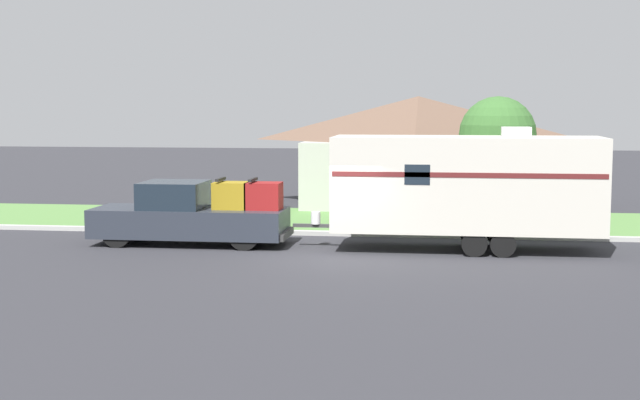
% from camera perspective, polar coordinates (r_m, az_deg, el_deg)
% --- Properties ---
extents(ground_plane, '(120.00, 120.00, 0.00)m').
position_cam_1_polar(ground_plane, '(24.91, 0.94, -3.56)').
color(ground_plane, '#2D2D33').
extents(curb_strip, '(80.00, 0.30, 0.14)m').
position_cam_1_polar(curb_strip, '(28.58, 1.83, -2.17)').
color(curb_strip, '#ADADA8').
rests_on(curb_strip, ground_plane).
extents(lawn_strip, '(80.00, 7.00, 0.03)m').
position_cam_1_polar(lawn_strip, '(32.18, 2.49, -1.33)').
color(lawn_strip, '#568442').
rests_on(lawn_strip, ground_plane).
extents(house_across_street, '(9.82, 7.59, 4.54)m').
position_cam_1_polar(house_across_street, '(37.80, 6.28, 3.31)').
color(house_across_street, '#B2B2A8').
rests_on(house_across_street, ground_plane).
extents(pickup_truck, '(5.92, 2.04, 2.02)m').
position_cam_1_polar(pickup_truck, '(27.01, -8.16, -0.97)').
color(pickup_truck, black).
rests_on(pickup_truck, ground_plane).
extents(travel_trailer, '(8.86, 2.43, 3.56)m').
position_cam_1_polar(travel_trailer, '(25.88, 9.35, 1.02)').
color(travel_trailer, black).
rests_on(travel_trailer, ground_plane).
extents(mailbox, '(0.48, 0.20, 1.25)m').
position_cam_1_polar(mailbox, '(30.08, -6.00, -0.06)').
color(mailbox, brown).
rests_on(mailbox, ground_plane).
extents(tree_in_yard, '(2.63, 2.63, 4.48)m').
position_cam_1_polar(tree_in_yard, '(31.19, 11.30, 4.09)').
color(tree_in_yard, brown).
rests_on(tree_in_yard, ground_plane).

